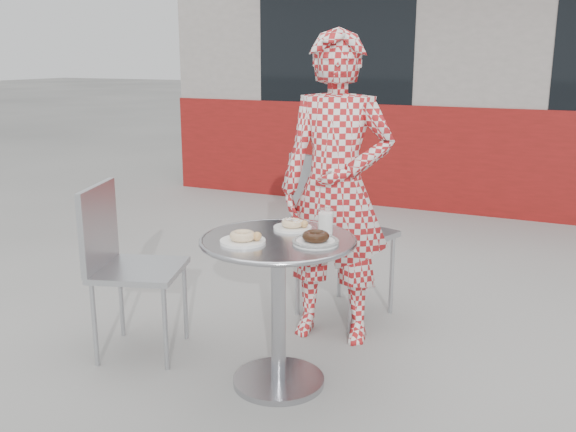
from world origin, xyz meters
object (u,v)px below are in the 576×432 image
at_px(chair_left, 139,303).
at_px(bistro_table, 278,275).
at_px(chair_far, 343,267).
at_px(seated_person, 336,190).
at_px(plate_far, 293,225).
at_px(milk_cup, 326,222).
at_px(plate_near, 244,238).
at_px(plate_checker, 316,240).

bearing_deg(chair_left, bistro_table, -108.51).
relative_size(chair_far, seated_person, 0.59).
bearing_deg(chair_left, seated_person, -71.82).
relative_size(bistro_table, chair_left, 0.81).
distance_m(chair_left, plate_far, 0.91).
bearing_deg(chair_far, chair_left, 67.34).
height_order(plate_far, milk_cup, milk_cup).
height_order(chair_left, plate_near, chair_left).
bearing_deg(bistro_table, plate_far, 91.07).
bearing_deg(plate_checker, bistro_table, 177.99).
distance_m(seated_person, plate_far, 0.45).
distance_m(chair_far, plate_far, 0.83).
height_order(seated_person, plate_near, seated_person).
relative_size(bistro_table, plate_near, 3.59).
distance_m(bistro_table, chair_far, 0.91).
xyz_separation_m(seated_person, milk_cup, (0.12, -0.44, -0.05)).
xyz_separation_m(chair_far, plate_near, (-0.09, -1.01, 0.42)).
bearing_deg(seated_person, bistro_table, -100.51).
bearing_deg(plate_near, seated_person, 79.31).
relative_size(chair_far, plate_checker, 4.74).
xyz_separation_m(bistro_table, seated_person, (0.04, 0.61, 0.27)).
height_order(chair_far, plate_far, chair_far).
bearing_deg(chair_far, plate_near, 103.24).
relative_size(chair_far, plate_near, 4.88).
distance_m(chair_left, plate_near, 0.82).
height_order(bistro_table, chair_far, chair_far).
distance_m(bistro_table, plate_far, 0.25).
relative_size(bistro_table, milk_cup, 6.28).
relative_size(seated_person, plate_near, 8.24).
height_order(plate_far, plate_checker, plate_checker).
distance_m(plate_far, milk_cup, 0.16).
relative_size(seated_person, plate_checker, 8.02).
height_order(plate_near, milk_cup, milk_cup).
bearing_deg(milk_cup, seated_person, 105.03).
xyz_separation_m(plate_far, milk_cup, (0.16, 0.00, 0.03)).
relative_size(plate_near, milk_cup, 1.75).
bearing_deg(seated_person, chair_far, 93.45).
bearing_deg(chair_far, plate_checker, 120.42).
bearing_deg(plate_near, milk_cup, 48.60).
bearing_deg(plate_far, milk_cup, 0.58).
relative_size(chair_far, milk_cup, 8.52).
bearing_deg(seated_person, plate_far, -102.18).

